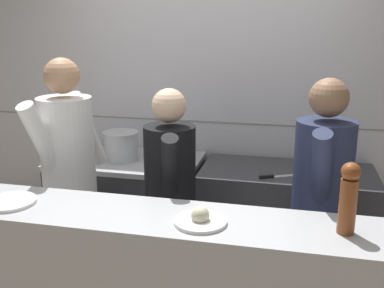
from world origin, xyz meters
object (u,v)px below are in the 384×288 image
Objects in this scene: plated_dish_main at (10,202)px; pepper_mill at (349,197)px; chefs_knife at (278,176)px; plated_dish_appetiser at (200,219)px; chef_sous at (170,198)px; sauce_pot at (121,145)px; oven_range at (129,208)px; braising_pot at (171,146)px; stock_pot at (80,147)px; chef_head_cook at (69,174)px; chef_line at (320,204)px.

pepper_mill reaches higher than plated_dish_main.
plated_dish_main is at bearing -138.07° from chefs_knife.
plated_dish_appetiser is 0.75m from chef_sous.
chefs_knife is 1.30× the size of plated_dish_appetiser.
sauce_pot is 1.04× the size of plated_dish_main.
chef_sous is (0.59, -0.76, 0.44)m from oven_range.
braising_pot is at bearing 11.35° from sauce_pot.
oven_range is at bearing 8.65° from stock_pot.
braising_pot is 1.01× the size of chefs_knife.
oven_range is at bearing 91.83° from chef_head_cook.
chef_head_cook is (-0.14, -0.71, 0.54)m from oven_range.
plated_dish_appetiser is at bearing -79.08° from chef_sous.
chef_sous is at bearing 9.10° from chef_head_cook.
chef_head_cook reaches higher than chefs_knife.
chefs_knife is at bearing -7.68° from oven_range.
oven_range is 3.56× the size of pepper_mill.
pepper_mill is (1.71, 0.04, 0.17)m from plated_dish_main.
stock_pot is 1.87m from plated_dish_appetiser.
chef_sous reaches higher than chefs_knife.
pepper_mill is (0.35, -1.19, 0.34)m from chefs_knife.
chef_line is (0.27, -0.58, 0.05)m from chefs_knife.
stock_pot is 1.08× the size of plated_dish_appetiser.
plated_dish_main is (0.26, -1.33, 0.08)m from stock_pot.
chefs_knife is 0.21× the size of chef_sous.
chef_sous is (0.62, -0.72, -0.12)m from sauce_pot.
chef_line is at bearing -65.07° from chefs_knife.
braising_pot is 0.91m from chef_head_cook.
chefs_knife is (1.62, -0.11, -0.09)m from stock_pot.
chef_sous is 0.93m from chef_line.
oven_range is 4.18× the size of sauce_pot.
oven_range is 0.76× the size of chef_sous.
chef_line is at bearing 47.71° from plated_dish_appetiser.
pepper_mill is at bearing 4.22° from plated_dish_appetiser.
sauce_pot reaches higher than oven_range.
chefs_knife is 0.19× the size of chef_head_cook.
pepper_mill is 0.67m from chef_line.
plated_dish_main reaches higher than oven_range.
plated_dish_appetiser is (0.92, -1.40, 0.63)m from oven_range.
chef_head_cook reaches higher than braising_pot.
stock_pot is 0.69m from chef_head_cook.
stock_pot is 0.82× the size of braising_pot.
sauce_pot is 0.16× the size of chef_head_cook.
chef_head_cook reaches higher than pepper_mill.
chefs_knife is at bearing 25.68° from chef_sous.
plated_dish_main is at bearing -151.55° from chef_line.
chef_head_cook is at bearing -69.66° from stock_pot.
plated_dish_main is at bearing -79.01° from stock_pot.
chef_sous is at bearing 117.20° from plated_dish_appetiser.
plated_dish_appetiser reaches higher than sauce_pot.
pepper_mill is at bearing -39.17° from sauce_pot.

